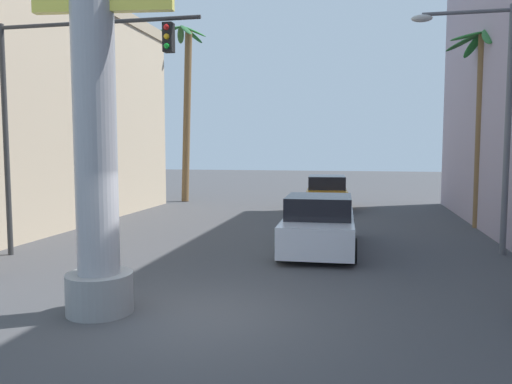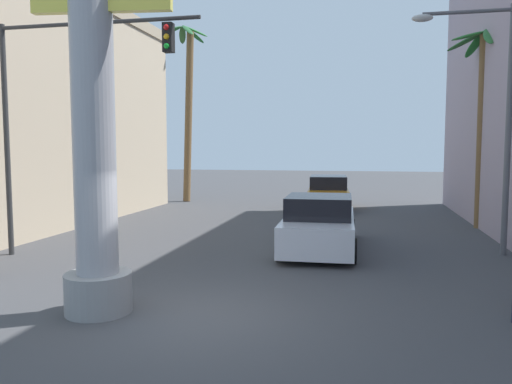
% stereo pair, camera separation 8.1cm
% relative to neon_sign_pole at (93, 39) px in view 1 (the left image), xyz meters
% --- Properties ---
extents(ground_plane, '(92.38, 92.38, 0.00)m').
position_rel_neon_sign_pole_xyz_m(ground_plane, '(1.73, 10.07, -4.69)').
color(ground_plane, '#424244').
extents(neon_sign_pole, '(2.71, 1.15, 10.29)m').
position_rel_neon_sign_pole_xyz_m(neon_sign_pole, '(0.00, 0.00, 0.00)').
color(neon_sign_pole, '#9E9EA3').
rests_on(neon_sign_pole, ground).
extents(street_lamp, '(2.62, 0.28, 6.61)m').
position_rel_neon_sign_pole_xyz_m(street_lamp, '(7.82, 6.61, -0.63)').
color(street_lamp, '#59595E').
rests_on(street_lamp, ground).
extents(traffic_light_mast, '(5.50, 0.32, 6.09)m').
position_rel_neon_sign_pole_xyz_m(traffic_light_mast, '(-3.12, 3.86, -0.38)').
color(traffic_light_mast, '#333333').
rests_on(traffic_light_mast, ground).
extents(car_lead, '(2.15, 4.94, 1.56)m').
position_rel_neon_sign_pole_xyz_m(car_lead, '(3.32, 6.29, -3.99)').
color(car_lead, black).
rests_on(car_lead, ground).
extents(car_far, '(2.22, 4.71, 1.56)m').
position_rel_neon_sign_pole_xyz_m(car_far, '(2.90, 16.24, -3.95)').
color(car_far, black).
rests_on(car_far, ground).
extents(palm_tree_mid_right, '(2.75, 2.77, 7.05)m').
position_rel_neon_sign_pole_xyz_m(palm_tree_mid_right, '(8.64, 11.33, -0.18)').
color(palm_tree_mid_right, brown).
rests_on(palm_tree_mid_right, ground).
extents(palm_tree_far_left, '(2.94, 2.67, 9.44)m').
position_rel_neon_sign_pole_xyz_m(palm_tree_far_left, '(-4.81, 18.03, 0.92)').
color(palm_tree_far_left, brown).
rests_on(palm_tree_far_left, ground).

